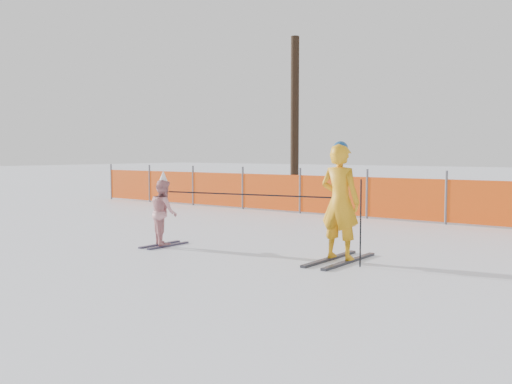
% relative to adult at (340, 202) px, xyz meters
% --- Properties ---
extents(ground, '(120.00, 120.00, 0.00)m').
position_rel_adult_xyz_m(ground, '(-1.61, -0.49, -0.92)').
color(ground, white).
rests_on(ground, ground).
extents(adult, '(0.65, 1.57, 1.84)m').
position_rel_adult_xyz_m(adult, '(0.00, 0.00, 0.00)').
color(adult, black).
rests_on(adult, ground).
extents(child, '(0.71, 0.96, 1.35)m').
position_rel_adult_xyz_m(child, '(-3.21, -0.60, -0.30)').
color(child, black).
rests_on(child, ground).
extents(ski_poles, '(3.55, 0.58, 1.28)m').
position_rel_adult_xyz_m(ski_poles, '(-0.99, -0.27, -0.04)').
color(ski_poles, black).
rests_on(ski_poles, ground).
extents(safety_fence, '(14.69, 0.06, 1.25)m').
position_rel_adult_xyz_m(safety_fence, '(-4.90, 5.46, -0.36)').
color(safety_fence, '#595960').
rests_on(safety_fence, ground).
extents(tree_trunks, '(12.08, 0.51, 5.92)m').
position_rel_adult_xyz_m(tree_trunks, '(-0.57, 10.02, 1.99)').
color(tree_trunks, black).
rests_on(tree_trunks, ground).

